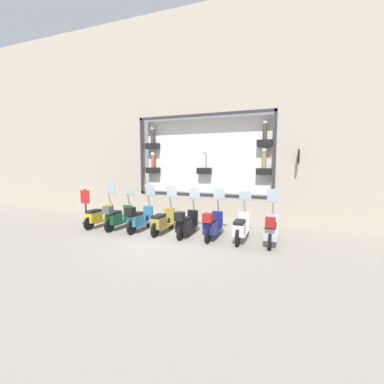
# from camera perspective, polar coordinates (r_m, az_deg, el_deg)

# --- Properties ---
(ground_plane) EXTENTS (120.00, 120.00, 0.00)m
(ground_plane) POSITION_cam_1_polar(r_m,az_deg,el_deg) (8.66, -4.92, -10.61)
(ground_plane) COLOR gray
(building_facade) EXTENTS (1.21, 36.00, 9.22)m
(building_facade) POSITION_cam_1_polar(r_m,az_deg,el_deg) (11.85, 2.61, 16.99)
(building_facade) COLOR #ADA08E
(building_facade) RESTS_ON ground_plane
(scooter_silver_0) EXTENTS (1.80, 0.61, 1.68)m
(scooter_silver_0) POSITION_cam_1_polar(r_m,az_deg,el_deg) (8.38, 17.17, -8.08)
(scooter_silver_0) COLOR black
(scooter_silver_0) RESTS_ON ground_plane
(scooter_white_1) EXTENTS (1.81, 0.61, 1.56)m
(scooter_white_1) POSITION_cam_1_polar(r_m,az_deg,el_deg) (8.54, 10.79, -7.86)
(scooter_white_1) COLOR black
(scooter_white_1) RESTS_ON ground_plane
(scooter_navy_2) EXTENTS (1.80, 0.60, 1.63)m
(scooter_navy_2) POSITION_cam_1_polar(r_m,az_deg,el_deg) (8.67, 4.50, -7.36)
(scooter_navy_2) COLOR black
(scooter_navy_2) RESTS_ON ground_plane
(scooter_black_3) EXTENTS (1.79, 0.60, 1.64)m
(scooter_black_3) POSITION_cam_1_polar(r_m,az_deg,el_deg) (8.96, -1.38, -6.96)
(scooter_black_3) COLOR black
(scooter_black_3) RESTS_ON ground_plane
(scooter_olive_4) EXTENTS (1.80, 0.60, 1.68)m
(scooter_olive_4) POSITION_cam_1_polar(r_m,az_deg,el_deg) (9.41, -6.62, -6.50)
(scooter_olive_4) COLOR black
(scooter_olive_4) RESTS_ON ground_plane
(scooter_teal_5) EXTENTS (1.81, 0.60, 1.70)m
(scooter_teal_5) POSITION_cam_1_polar(r_m,az_deg,el_deg) (9.81, -11.73, -5.78)
(scooter_teal_5) COLOR black
(scooter_teal_5) RESTS_ON ground_plane
(scooter_green_6) EXTENTS (1.80, 0.61, 1.54)m
(scooter_green_6) POSITION_cam_1_polar(r_m,az_deg,el_deg) (10.33, -16.23, -5.37)
(scooter_green_6) COLOR black
(scooter_green_6) RESTS_ON ground_plane
(scooter_yellow_7) EXTENTS (1.80, 0.61, 1.70)m
(scooter_yellow_7) POSITION_cam_1_polar(r_m,az_deg,el_deg) (10.96, -20.02, -5.03)
(scooter_yellow_7) COLOR black
(scooter_yellow_7) RESTS_ON ground_plane
(shop_sign_post) EXTENTS (0.36, 0.45, 1.46)m
(shop_sign_post) POSITION_cam_1_polar(r_m,az_deg,el_deg) (11.71, -22.57, -2.74)
(shop_sign_post) COLOR #232326
(shop_sign_post) RESTS_ON ground_plane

